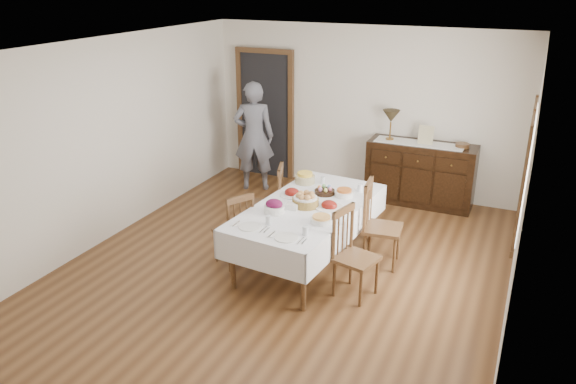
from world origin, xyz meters
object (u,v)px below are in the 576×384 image
at_px(dining_table, 308,213).
at_px(chair_right_near, 353,253).
at_px(sideboard, 420,174).
at_px(table_lamp, 391,117).
at_px(chair_left_far, 270,202).
at_px(person, 254,133).
at_px(chair_right_far, 379,223).
at_px(chair_left_near, 236,229).

xyz_separation_m(dining_table, chair_right_near, (0.70, -0.45, -0.17)).
xyz_separation_m(sideboard, table_lamp, (-0.50, -0.02, 0.83)).
distance_m(chair_left_far, sideboard, 2.55).
relative_size(person, table_lamp, 4.09).
xyz_separation_m(chair_right_far, person, (-2.54, 1.68, 0.41)).
bearing_deg(dining_table, chair_right_near, -27.00).
distance_m(chair_left_near, table_lamp, 3.16).
distance_m(dining_table, chair_left_far, 0.88).
bearing_deg(sideboard, table_lamp, -177.20).
bearing_deg(person, chair_right_far, 123.43).
relative_size(dining_table, chair_left_far, 2.29).
relative_size(sideboard, person, 0.85).
height_order(dining_table, chair_left_near, chair_left_near).
xyz_separation_m(person, table_lamp, (2.09, 0.43, 0.37)).
xyz_separation_m(chair_right_near, person, (-2.47, 2.47, 0.44)).
height_order(chair_right_near, person, person).
xyz_separation_m(chair_left_near, sideboard, (1.60, 2.86, 0.01)).
height_order(dining_table, chair_right_far, chair_right_far).
height_order(dining_table, chair_right_near, chair_right_near).
xyz_separation_m(chair_left_far, chair_right_near, (1.43, -0.92, -0.01)).
bearing_deg(chair_left_near, chair_right_far, 144.29).
height_order(chair_left_far, sideboard, chair_left_far).
bearing_deg(person, table_lamp, 168.69).
xyz_separation_m(chair_left_near, chair_right_near, (1.48, -0.07, 0.03)).
height_order(chair_right_near, table_lamp, table_lamp).
relative_size(dining_table, sideboard, 1.45).
bearing_deg(chair_right_far, person, 50.32).
bearing_deg(chair_left_far, chair_right_far, 65.96).
xyz_separation_m(sideboard, person, (-2.59, -0.46, 0.46)).
xyz_separation_m(chair_right_far, table_lamp, (-0.44, 2.11, 0.78)).
relative_size(dining_table, chair_left_near, 2.47).
height_order(chair_left_far, table_lamp, table_lamp).
height_order(sideboard, table_lamp, table_lamp).
height_order(chair_right_far, sideboard, chair_right_far).
distance_m(chair_right_near, table_lamp, 3.04).
bearing_deg(sideboard, chair_right_far, -91.53).
relative_size(chair_right_far, sideboard, 0.66).
bearing_deg(chair_right_far, dining_table, 107.80).
relative_size(chair_left_near, chair_right_far, 0.89).
bearing_deg(person, dining_table, 108.11).
bearing_deg(table_lamp, chair_right_far, -78.14).
xyz_separation_m(dining_table, chair_left_far, (-0.73, 0.47, -0.16)).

